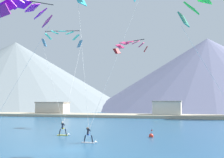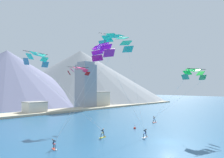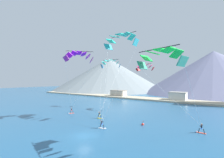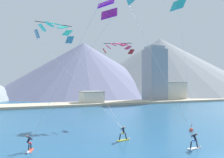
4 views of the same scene
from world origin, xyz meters
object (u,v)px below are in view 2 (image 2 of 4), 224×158
object	(u,v)px
kitesurfer_mid_center	(146,135)
kitesurfer_far_left	(55,147)
parafoil_kite_mid_center	(117,41)
race_marker_buoy	(135,128)
parafoil_kite_near_trail	(194,73)
parafoil_kite_far_left	(101,50)
parafoil_kite_distant_high_outer	(79,70)
kitesurfer_near_trail	(154,121)
kitesurfer_near_lead	(103,134)
parafoil_kite_near_lead	(38,58)

from	to	relation	value
kitesurfer_mid_center	kitesurfer_far_left	world-z (taller)	kitesurfer_mid_center
parafoil_kite_mid_center	race_marker_buoy	distance (m)	19.66
parafoil_kite_near_trail	parafoil_kite_mid_center	distance (m)	17.98
parafoil_kite_far_left	parafoil_kite_distant_high_outer	world-z (taller)	parafoil_kite_far_left
kitesurfer_near_trail	race_marker_buoy	world-z (taller)	kitesurfer_near_trail
parafoil_kite_near_trail	parafoil_kite_far_left	size ratio (longest dim) A/B	0.90
parafoil_kite_near_trail	parafoil_kite_mid_center	bearing A→B (deg)	138.77
kitesurfer_near_lead	parafoil_kite_mid_center	distance (m)	19.22
parafoil_kite_near_trail	parafoil_kite_distant_high_outer	xyz separation A→B (m)	(-12.17, 24.25, 1.25)
kitesurfer_near_trail	kitesurfer_far_left	size ratio (longest dim) A/B	1.00
kitesurfer_far_left	race_marker_buoy	xyz separation A→B (m)	(21.30, 1.26, -0.30)
parafoil_kite_near_trail	parafoil_kite_far_left	bearing A→B (deg)	163.56
parafoil_kite_mid_center	kitesurfer_mid_center	bearing A→B (deg)	-88.88
parafoil_kite_near_trail	parafoil_kite_distant_high_outer	world-z (taller)	parafoil_kite_distant_high_outer
parafoil_kite_near_lead	parafoil_kite_far_left	xyz separation A→B (m)	(2.35, -16.49, -0.04)
kitesurfer_near_lead	parafoil_kite_near_lead	xyz separation A→B (m)	(-6.22, 13.12, 14.81)
parafoil_kite_distant_high_outer	kitesurfer_near_trail	bearing A→B (deg)	-37.90
kitesurfer_near_trail	parafoil_kite_far_left	size ratio (longest dim) A/B	0.12
kitesurfer_near_lead	kitesurfer_far_left	size ratio (longest dim) A/B	1.01
kitesurfer_far_left	parafoil_kite_distant_high_outer	distance (m)	25.54
kitesurfer_near_lead	kitesurfer_mid_center	distance (m)	7.83
parafoil_kite_near_trail	parafoil_kite_mid_center	xyz separation A→B (m)	(-12.56, 11.01, 6.66)
race_marker_buoy	kitesurfer_near_lead	bearing A→B (deg)	-175.05
parafoil_kite_far_left	race_marker_buoy	distance (m)	21.53
parafoil_kite_near_trail	parafoil_kite_mid_center	size ratio (longest dim) A/B	0.72
kitesurfer_near_lead	parafoil_kite_distant_high_outer	xyz separation A→B (m)	(5.62, 14.49, 13.04)
parafoil_kite_near_lead	race_marker_buoy	world-z (taller)	parafoil_kite_near_lead
kitesurfer_near_trail	parafoil_kite_near_lead	bearing A→B (deg)	158.67
parafoil_kite_near_lead	parafoil_kite_distant_high_outer	xyz separation A→B (m)	(11.84, 1.37, -1.77)
kitesurfer_mid_center	parafoil_kite_near_lead	world-z (taller)	parafoil_kite_near_lead
parafoil_kite_near_trail	kitesurfer_near_lead	bearing A→B (deg)	151.23
kitesurfer_mid_center	parafoil_kite_mid_center	xyz separation A→B (m)	(-0.14, 6.95, 18.49)
parafoil_kite_mid_center	race_marker_buoy	world-z (taller)	parafoil_kite_mid_center
kitesurfer_near_trail	parafoil_kite_near_trail	world-z (taller)	parafoil_kite_near_trail
parafoil_kite_far_left	parafoil_kite_mid_center	bearing A→B (deg)	26.91
kitesurfer_mid_center	parafoil_kite_mid_center	world-z (taller)	parafoil_kite_mid_center
kitesurfer_mid_center	parafoil_kite_far_left	bearing A→B (deg)	165.84
parafoil_kite_mid_center	parafoil_kite_distant_high_outer	xyz separation A→B (m)	(0.39, 13.24, -5.41)
parafoil_kite_near_lead	parafoil_kite_near_trail	distance (m)	33.31
parafoil_kite_mid_center	kitesurfer_near_trail	bearing A→B (deg)	4.43
kitesurfer_near_lead	race_marker_buoy	bearing A→B (deg)	4.95
parafoil_kite_far_left	kitesurfer_near_lead	bearing A→B (deg)	41.07
kitesurfer_mid_center	parafoil_kite_distant_high_outer	distance (m)	24.06
parafoil_kite_far_left	parafoil_kite_distant_high_outer	distance (m)	20.30
parafoil_kite_mid_center	parafoil_kite_far_left	bearing A→B (deg)	-153.09
kitesurfer_near_trail	parafoil_kite_far_left	world-z (taller)	parafoil_kite_far_left
kitesurfer_mid_center	kitesurfer_far_left	bearing A→B (deg)	161.28
parafoil_kite_near_trail	race_marker_buoy	world-z (taller)	parafoil_kite_near_trail
kitesurfer_near_lead	parafoil_kite_distant_high_outer	size ratio (longest dim) A/B	0.29
kitesurfer_near_lead	kitesurfer_mid_center	xyz separation A→B (m)	(5.36, -5.70, -0.04)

